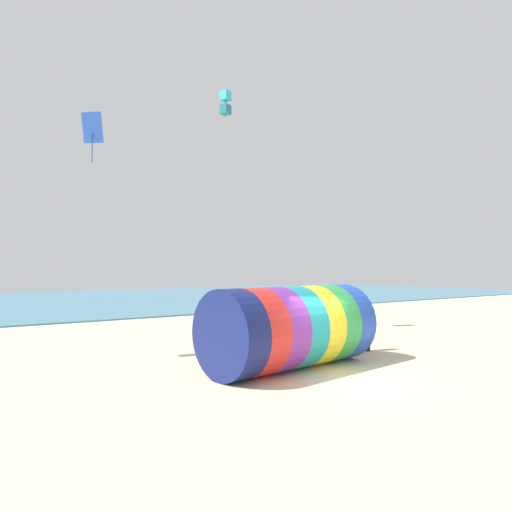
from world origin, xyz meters
name	(u,v)px	position (x,y,z in m)	size (l,w,h in m)	color
ground_plane	(348,379)	(0.00, 0.00, 0.00)	(120.00, 120.00, 0.00)	beige
sea	(60,301)	(0.00, 39.38, 0.05)	(120.00, 40.00, 0.10)	teal
giant_inflatable_tube	(291,327)	(-0.46, 2.14, 1.36)	(6.31, 3.42, 2.73)	navy
kite_handler	(367,331)	(4.10, 2.86, 0.81)	(0.34, 0.42, 1.60)	black
kite_blue_diamond	(92,128)	(-5.66, 7.07, 8.39)	(0.73, 0.69, 1.82)	blue
kite_cyan_box	(225,103)	(1.99, 10.48, 11.96)	(0.58, 0.58, 1.29)	#2DB2C6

